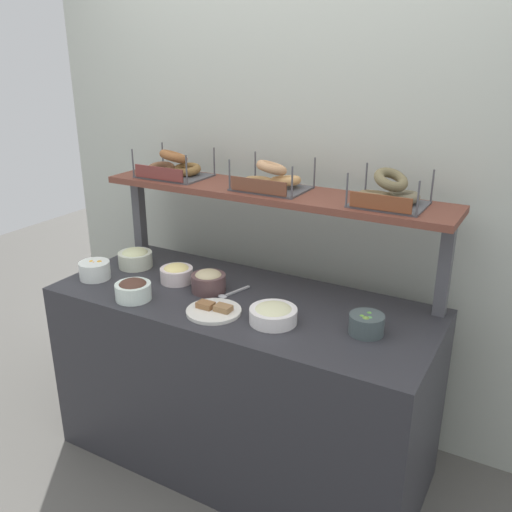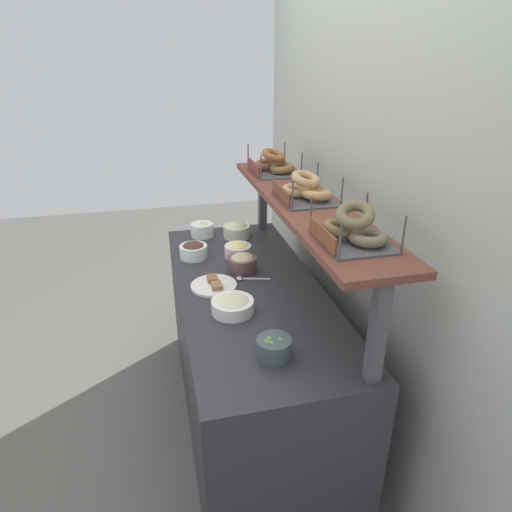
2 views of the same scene
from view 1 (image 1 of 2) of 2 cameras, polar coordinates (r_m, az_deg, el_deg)
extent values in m
plane|color=#595651|center=(2.90, -1.38, -19.83)|extent=(8.00, 8.00, 0.00)
cube|color=#B2B7AB|center=(2.77, 4.26, 6.41)|extent=(2.89, 0.06, 2.40)
cube|color=#2D2D33|center=(2.64, -1.46, -12.79)|extent=(1.69, 0.70, 0.85)
cube|color=#4C4C51|center=(3.01, -11.90, 4.19)|extent=(0.05, 0.05, 0.40)
cube|color=#4C4C51|center=(2.34, 18.80, -1.30)|extent=(0.05, 0.05, 0.40)
cube|color=brown|center=(2.51, 1.54, 6.50)|extent=(1.65, 0.32, 0.03)
cylinder|color=white|center=(2.22, 1.78, -6.12)|extent=(0.19, 0.19, 0.06)
ellipsoid|color=beige|center=(2.21, 1.79, -5.55)|extent=(0.15, 0.15, 0.04)
cylinder|color=white|center=(2.47, -12.49, -3.57)|extent=(0.16, 0.16, 0.07)
ellipsoid|color=#4E3026|center=(2.46, -12.54, -2.92)|extent=(0.12, 0.12, 0.05)
cylinder|color=#435052|center=(2.17, 11.28, -6.88)|extent=(0.13, 0.13, 0.08)
sphere|color=#68A63A|center=(2.15, 10.80, -6.31)|extent=(0.03, 0.03, 0.03)
sphere|color=#5BA059|center=(2.15, 11.59, -6.46)|extent=(0.03, 0.03, 0.03)
sphere|color=#57963C|center=(2.18, 11.54, -6.00)|extent=(0.03, 0.03, 0.03)
sphere|color=olive|center=(2.14, 11.21, -6.54)|extent=(0.04, 0.04, 0.04)
cylinder|color=white|center=(2.62, -8.14, -1.92)|extent=(0.15, 0.15, 0.07)
ellipsoid|color=#F8E48B|center=(2.61, -8.18, -1.35)|extent=(0.12, 0.12, 0.05)
cylinder|color=silver|center=(2.83, -12.27, -0.36)|extent=(0.17, 0.17, 0.08)
ellipsoid|color=beige|center=(2.82, -12.32, 0.25)|extent=(0.13, 0.13, 0.05)
cylinder|color=brown|center=(2.50, -4.87, -2.75)|extent=(0.16, 0.16, 0.08)
ellipsoid|color=tan|center=(2.49, -4.90, -2.05)|extent=(0.12, 0.12, 0.06)
cylinder|color=white|center=(2.73, -16.23, -1.41)|extent=(0.14, 0.14, 0.08)
sphere|color=gold|center=(2.73, -15.76, -0.77)|extent=(0.03, 0.03, 0.03)
sphere|color=#F9AA25|center=(2.74, -16.56, -0.75)|extent=(0.03, 0.03, 0.03)
sphere|color=orange|center=(2.72, -16.33, -0.84)|extent=(0.03, 0.03, 0.03)
cylinder|color=white|center=(2.31, -4.36, -5.68)|extent=(0.23, 0.23, 0.01)
cube|color=#8D603A|center=(2.32, -5.20, -5.02)|extent=(0.07, 0.05, 0.02)
cube|color=#966E46|center=(2.29, -3.39, -5.37)|extent=(0.07, 0.05, 0.02)
cube|color=#B7B7BC|center=(2.49, -1.89, -3.60)|extent=(0.05, 0.14, 0.01)
ellipsoid|color=#B7B7BC|center=(2.44, -3.46, -4.16)|extent=(0.04, 0.03, 0.01)
cube|color=#4C4C51|center=(2.80, -8.36, 8.14)|extent=(0.33, 0.24, 0.01)
cylinder|color=#4C4C51|center=(2.80, -12.52, 9.26)|extent=(0.01, 0.01, 0.14)
cylinder|color=#4C4C51|center=(2.60, -7.15, 8.73)|extent=(0.01, 0.01, 0.14)
cylinder|color=#4C4C51|center=(2.97, -9.56, 10.10)|extent=(0.01, 0.01, 0.14)
cylinder|color=#4C4C51|center=(2.78, -4.31, 9.62)|extent=(0.01, 0.01, 0.14)
cube|color=brown|center=(2.70, -9.96, 8.37)|extent=(0.28, 0.01, 0.06)
torus|color=brown|center=(2.80, -9.72, 8.80)|extent=(0.18, 0.18, 0.06)
torus|color=brown|center=(2.79, -7.12, 8.82)|extent=(0.16, 0.16, 0.05)
torus|color=brown|center=(2.78, -8.46, 10.08)|extent=(0.20, 0.20, 0.08)
cube|color=#4C4C51|center=(2.51, 1.68, 6.93)|extent=(0.32, 0.24, 0.01)
cylinder|color=#4C4C51|center=(2.47, -2.73, 8.27)|extent=(0.01, 0.01, 0.14)
cylinder|color=#4C4C51|center=(2.33, 3.72, 7.47)|extent=(0.01, 0.01, 0.14)
cylinder|color=#4C4C51|center=(2.67, -0.08, 9.20)|extent=(0.01, 0.01, 0.14)
cylinder|color=#4C4C51|center=(2.53, 6.03, 8.48)|extent=(0.01, 0.01, 0.14)
cube|color=brown|center=(2.40, 0.34, 7.18)|extent=(0.27, 0.01, 0.06)
torus|color=tan|center=(2.51, 0.24, 7.55)|extent=(0.20, 0.20, 0.05)
torus|color=tan|center=(2.51, 3.04, 7.72)|extent=(0.20, 0.20, 0.06)
torus|color=tan|center=(2.49, 1.70, 9.05)|extent=(0.20, 0.20, 0.08)
cube|color=#4C4C51|center=(2.32, 13.48, 5.18)|extent=(0.29, 0.24, 0.01)
cylinder|color=#4C4C51|center=(2.23, 9.32, 6.67)|extent=(0.01, 0.01, 0.14)
cylinder|color=#4C4C51|center=(2.16, 16.29, 5.62)|extent=(0.01, 0.01, 0.14)
cylinder|color=#4C4C51|center=(2.45, 11.24, 7.76)|extent=(0.01, 0.01, 0.14)
cylinder|color=#4C4C51|center=(2.38, 17.65, 6.81)|extent=(0.01, 0.01, 0.14)
cube|color=brown|center=(2.19, 12.65, 5.38)|extent=(0.25, 0.01, 0.06)
torus|color=brown|center=(2.29, 12.11, 6.01)|extent=(0.15, 0.15, 0.06)
torus|color=#70664E|center=(2.33, 14.81, 5.87)|extent=(0.19, 0.19, 0.05)
torus|color=brown|center=(2.29, 13.69, 7.64)|extent=(0.20, 0.19, 0.09)
camera|label=2|loc=(1.65, 59.30, 11.99)|focal=31.06mm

